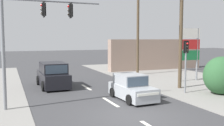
{
  "coord_description": "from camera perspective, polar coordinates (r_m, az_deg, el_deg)",
  "views": [
    {
      "loc": [
        -5.5,
        -10.97,
        3.71
      ],
      "look_at": [
        0.5,
        4.0,
        2.19
      ],
      "focal_mm": 42.0,
      "sensor_mm": 36.0,
      "label": 1
    }
  ],
  "objects": [
    {
      "name": "lane_dash_mid",
      "position": [
        15.46,
        -0.34,
        -8.49
      ],
      "size": [
        0.2,
        2.4,
        0.01
      ],
      "primitive_type": "cube",
      "color": "silver",
      "rests_on": "ground"
    },
    {
      "name": "ground_plane",
      "position": [
        12.82,
        4.68,
        -11.47
      ],
      "size": [
        140.0,
        140.0,
        0.0
      ],
      "primitive_type": "plane",
      "color": "#3A3A3D"
    },
    {
      "name": "shopfront_wall_far",
      "position": [
        31.67,
        9.61,
        1.85
      ],
      "size": [
        12.0,
        1.0,
        3.6
      ],
      "primitive_type": "cube",
      "color": "gray",
      "rests_on": "ground"
    },
    {
      "name": "suv_oncoming_mid",
      "position": [
        20.5,
        -12.73,
        -2.68
      ],
      "size": [
        2.13,
        4.57,
        1.9
      ],
      "color": "black",
      "rests_on": "ground"
    },
    {
      "name": "lane_dash_far",
      "position": [
        20.09,
        -5.6,
        -5.28
      ],
      "size": [
        0.2,
        2.4,
        0.01
      ],
      "primitive_type": "cube",
      "color": "silver",
      "rests_on": "ground"
    },
    {
      "name": "utility_pole_background_right",
      "position": [
        26.72,
        5.67,
        8.66
      ],
      "size": [
        1.8,
        0.26,
        10.02
      ],
      "color": "#4C3D2B",
      "rests_on": "ground"
    },
    {
      "name": "hatchback_oncoming_near",
      "position": [
        16.06,
        4.31,
        -5.43
      ],
      "size": [
        1.91,
        3.7,
        1.53
      ],
      "color": "#A3A8AD",
      "rests_on": "ground"
    },
    {
      "name": "traffic_signal_mast",
      "position": [
        14.51,
        -17.6,
        6.85
      ],
      "size": [
        5.29,
        0.47,
        6.0
      ],
      "color": "slate",
      "rests_on": "ground"
    },
    {
      "name": "shopping_plaza_sign",
      "position": [
        23.63,
        16.49,
        3.39
      ],
      "size": [
        2.1,
        0.16,
        4.6
      ],
      "color": "slate",
      "rests_on": "ground"
    },
    {
      "name": "pedestal_signal_right_kerb",
      "position": [
        18.28,
        15.78,
        1.12
      ],
      "size": [
        0.44,
        0.3,
        3.56
      ],
      "color": "slate",
      "rests_on": "ground"
    },
    {
      "name": "roadside_bush",
      "position": [
        18.87,
        23.08,
        -2.74
      ],
      "size": [
        2.58,
        2.21,
        2.52
      ],
      "color": "#2D5B33",
      "rests_on": "ground"
    },
    {
      "name": "utility_pole_midground_right",
      "position": [
        19.91,
        14.54,
        9.17
      ],
      "size": [
        3.78,
        0.59,
        9.45
      ],
      "color": "#4C3D2B",
      "rests_on": "ground"
    }
  ]
}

